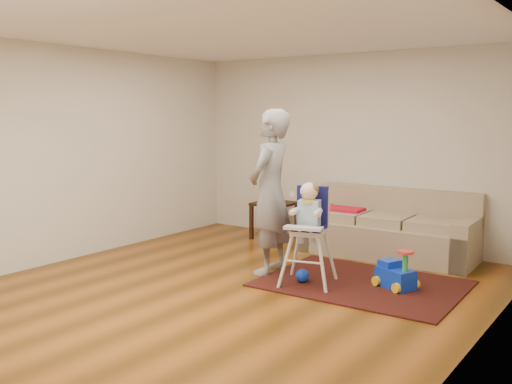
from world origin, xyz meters
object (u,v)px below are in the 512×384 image
Objects in this scene: ride_on_toy at (396,268)px; side_table at (274,220)px; high_chair at (309,236)px; adult at (270,192)px; sofa at (388,223)px; toy_ball at (302,276)px.

side_table is at bearing 174.88° from ride_on_toy.
high_chair is (1.60, -1.73, 0.27)m from side_table.
sofa is at bearing 145.04° from adult.
adult is at bearing -146.76° from ride_on_toy.
side_table is at bearing 116.94° from high_chair.
toy_ball is 0.08× the size of adult.
high_chair is at bearing 68.21° from adult.
adult reaches higher than sofa.
sofa is 1.81m from side_table.
high_chair is (0.07, 0.01, 0.46)m from toy_ball.
high_chair is (-0.20, -1.71, 0.11)m from sofa.
ride_on_toy is (0.64, -1.30, -0.20)m from sofa.
side_table is 3.68× the size of toy_ball.
sofa is at bearing 81.38° from toy_ball.
ride_on_toy is 0.38× the size of high_chair.
adult is at bearing 162.78° from toy_ball.
sofa is at bearing -0.70° from side_table.
sofa is at bearing 67.65° from high_chair.
sofa is 4.13× the size of side_table.
adult reaches higher than toy_ball.
toy_ball is (-0.26, -1.72, -0.34)m from sofa.
toy_ball is 0.13× the size of high_chair.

